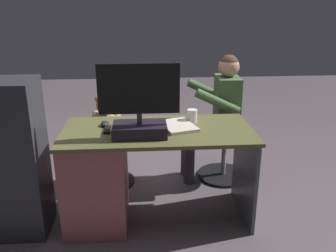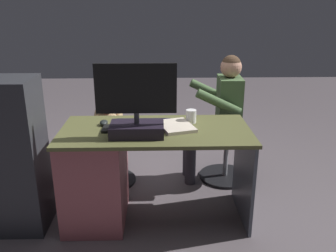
{
  "view_description": "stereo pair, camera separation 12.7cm",
  "coord_description": "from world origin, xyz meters",
  "px_view_note": "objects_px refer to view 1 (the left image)",
  "views": [
    {
      "loc": [
        0.1,
        2.78,
        1.61
      ],
      "look_at": [
        -0.1,
        0.0,
        0.64
      ],
      "focal_mm": 38.6,
      "sensor_mm": 36.0,
      "label": 1
    },
    {
      "loc": [
        -0.02,
        2.79,
        1.61
      ],
      "look_at": [
        -0.1,
        0.0,
        0.64
      ],
      "focal_mm": 38.6,
      "sensor_mm": 36.0,
      "label": 2
    }
  ],
  "objects_px": {
    "office_chair_teddy": "(108,154)",
    "teddy_bear": "(106,117)",
    "person": "(218,108)",
    "monitor": "(139,113)",
    "cup": "(192,116)",
    "computer_mouse": "(105,124)",
    "tv_remote": "(107,130)",
    "keyboard": "(145,123)",
    "desk": "(110,173)",
    "visitor_chair": "(224,149)"
  },
  "relations": [
    {
      "from": "office_chair_teddy",
      "to": "teddy_bear",
      "type": "relative_size",
      "value": 1.33
    },
    {
      "from": "cup",
      "to": "person",
      "type": "distance_m",
      "value": 0.58
    },
    {
      "from": "keyboard",
      "to": "tv_remote",
      "type": "relative_size",
      "value": 2.8
    },
    {
      "from": "desk",
      "to": "computer_mouse",
      "type": "bearing_deg",
      "value": -75.3
    },
    {
      "from": "keyboard",
      "to": "cup",
      "type": "relative_size",
      "value": 4.17
    },
    {
      "from": "cup",
      "to": "person",
      "type": "height_order",
      "value": "person"
    },
    {
      "from": "visitor_chair",
      "to": "tv_remote",
      "type": "bearing_deg",
      "value": 32.19
    },
    {
      "from": "office_chair_teddy",
      "to": "visitor_chair",
      "type": "height_order",
      "value": "same"
    },
    {
      "from": "teddy_bear",
      "to": "cup",
      "type": "bearing_deg",
      "value": 147.03
    },
    {
      "from": "teddy_bear",
      "to": "person",
      "type": "xyz_separation_m",
      "value": [
        -1.0,
        -0.03,
        0.05
      ]
    },
    {
      "from": "computer_mouse",
      "to": "person",
      "type": "height_order",
      "value": "person"
    },
    {
      "from": "visitor_chair",
      "to": "computer_mouse",
      "type": "bearing_deg",
      "value": 26.77
    },
    {
      "from": "teddy_bear",
      "to": "monitor",
      "type": "bearing_deg",
      "value": 112.93
    },
    {
      "from": "desk",
      "to": "tv_remote",
      "type": "height_order",
      "value": "tv_remote"
    },
    {
      "from": "monitor",
      "to": "computer_mouse",
      "type": "relative_size",
      "value": 5.69
    },
    {
      "from": "computer_mouse",
      "to": "office_chair_teddy",
      "type": "bearing_deg",
      "value": -85.2
    },
    {
      "from": "keyboard",
      "to": "person",
      "type": "xyz_separation_m",
      "value": [
        -0.66,
        -0.5,
        -0.04
      ]
    },
    {
      "from": "teddy_bear",
      "to": "visitor_chair",
      "type": "xyz_separation_m",
      "value": [
        -1.08,
        -0.04,
        -0.36
      ]
    },
    {
      "from": "desk",
      "to": "monitor",
      "type": "height_order",
      "value": "monitor"
    },
    {
      "from": "monitor",
      "to": "cup",
      "type": "relative_size",
      "value": 5.42
    },
    {
      "from": "keyboard",
      "to": "office_chair_teddy",
      "type": "bearing_deg",
      "value": -53.34
    },
    {
      "from": "person",
      "to": "monitor",
      "type": "bearing_deg",
      "value": 46.81
    },
    {
      "from": "desk",
      "to": "cup",
      "type": "bearing_deg",
      "value": -167.24
    },
    {
      "from": "computer_mouse",
      "to": "visitor_chair",
      "type": "xyz_separation_m",
      "value": [
        -1.04,
        -0.53,
        -0.46
      ]
    },
    {
      "from": "tv_remote",
      "to": "office_chair_teddy",
      "type": "relative_size",
      "value": 0.31
    },
    {
      "from": "office_chair_teddy",
      "to": "person",
      "type": "relative_size",
      "value": 0.41
    },
    {
      "from": "desk",
      "to": "keyboard",
      "type": "bearing_deg",
      "value": -153.99
    },
    {
      "from": "cup",
      "to": "monitor",
      "type": "bearing_deg",
      "value": 33.02
    },
    {
      "from": "computer_mouse",
      "to": "cup",
      "type": "relative_size",
      "value": 0.95
    },
    {
      "from": "keyboard",
      "to": "person",
      "type": "relative_size",
      "value": 0.36
    },
    {
      "from": "desk",
      "to": "person",
      "type": "xyz_separation_m",
      "value": [
        -0.93,
        -0.63,
        0.3
      ]
    },
    {
      "from": "tv_remote",
      "to": "teddy_bear",
      "type": "relative_size",
      "value": 0.42
    },
    {
      "from": "keyboard",
      "to": "office_chair_teddy",
      "type": "relative_size",
      "value": 0.88
    },
    {
      "from": "cup",
      "to": "tv_remote",
      "type": "bearing_deg",
      "value": 13.2
    },
    {
      "from": "cup",
      "to": "teddy_bear",
      "type": "xyz_separation_m",
      "value": [
        0.7,
        -0.45,
        -0.14
      ]
    },
    {
      "from": "cup",
      "to": "teddy_bear",
      "type": "height_order",
      "value": "teddy_bear"
    },
    {
      "from": "cup",
      "to": "tv_remote",
      "type": "xyz_separation_m",
      "value": [
        0.63,
        0.15,
        -0.04
      ]
    },
    {
      "from": "keyboard",
      "to": "teddy_bear",
      "type": "xyz_separation_m",
      "value": [
        0.34,
        -0.47,
        -0.1
      ]
    },
    {
      "from": "desk",
      "to": "tv_remote",
      "type": "xyz_separation_m",
      "value": [
        -0.0,
        0.0,
        0.35
      ]
    },
    {
      "from": "teddy_bear",
      "to": "computer_mouse",
      "type": "bearing_deg",
      "value": 94.67
    },
    {
      "from": "desk",
      "to": "monitor",
      "type": "relative_size",
      "value": 2.53
    },
    {
      "from": "cup",
      "to": "visitor_chair",
      "type": "xyz_separation_m",
      "value": [
        -0.38,
        -0.49,
        -0.49
      ]
    },
    {
      "from": "monitor",
      "to": "office_chair_teddy",
      "type": "xyz_separation_m",
      "value": [
        0.3,
        -0.7,
        -0.6
      ]
    },
    {
      "from": "computer_mouse",
      "to": "teddy_bear",
      "type": "height_order",
      "value": "teddy_bear"
    },
    {
      "from": "computer_mouse",
      "to": "teddy_bear",
      "type": "xyz_separation_m",
      "value": [
        0.04,
        -0.49,
        -0.11
      ]
    },
    {
      "from": "tv_remote",
      "to": "computer_mouse",
      "type": "bearing_deg",
      "value": -74.77
    },
    {
      "from": "tv_remote",
      "to": "office_chair_teddy",
      "type": "height_order",
      "value": "tv_remote"
    },
    {
      "from": "office_chair_teddy",
      "to": "teddy_bear",
      "type": "distance_m",
      "value": 0.35
    },
    {
      "from": "cup",
      "to": "visitor_chair",
      "type": "bearing_deg",
      "value": -128.06
    },
    {
      "from": "computer_mouse",
      "to": "teddy_bear",
      "type": "bearing_deg",
      "value": -85.33
    }
  ]
}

